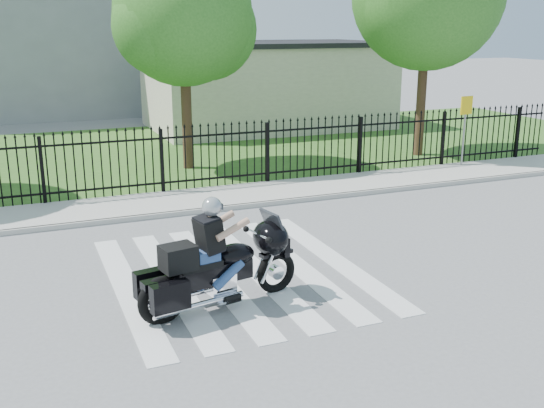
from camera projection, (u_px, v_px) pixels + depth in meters
name	position (u px, v px, depth m)	size (l,w,h in m)	color
ground	(237.00, 274.00, 11.73)	(120.00, 120.00, 0.00)	slate
crosswalk	(237.00, 273.00, 11.73)	(5.00, 5.50, 0.01)	silver
sidewalk	(172.00, 203.00, 16.17)	(40.00, 2.00, 0.12)	#ADAAA3
curb	(182.00, 213.00, 15.28)	(40.00, 0.12, 0.12)	#ADAAA3
grass_strip	(125.00, 154.00, 22.42)	(40.00, 12.00, 0.02)	#30591E
iron_fence	(162.00, 163.00, 16.83)	(26.00, 0.04, 1.80)	black
tree_mid	(183.00, 16.00, 19.02)	(4.20, 4.20, 6.78)	#382316
building_low	(267.00, 87.00, 28.05)	(10.00, 6.00, 3.50)	beige
building_low_roof	(267.00, 44.00, 27.55)	(10.20, 6.20, 0.20)	black
motorcycle_rider	(217.00, 262.00, 10.13)	(2.85, 1.30, 1.90)	black
traffic_sign	(465.00, 116.00, 19.82)	(0.47, 0.10, 2.17)	gray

